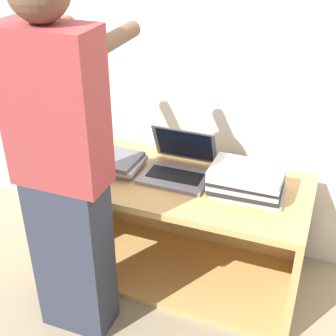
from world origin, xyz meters
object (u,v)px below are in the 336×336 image
at_px(laptop_stack_left, 108,161).
at_px(laptop_stack_right, 247,181).
at_px(person, 64,173).
at_px(laptop_open, 178,167).

xyz_separation_m(laptop_stack_left, laptop_stack_right, (0.76, 0.00, 0.04)).
bearing_deg(laptop_stack_left, person, -83.36).
xyz_separation_m(laptop_stack_right, person, (-0.70, -0.50, 0.18)).
relative_size(laptop_open, laptop_stack_left, 0.94).
bearing_deg(laptop_open, laptop_stack_left, -172.16).
height_order(laptop_stack_left, person, person).
height_order(laptop_open, laptop_stack_right, laptop_open).
relative_size(laptop_stack_right, person, 0.21).
height_order(laptop_open, person, person).
relative_size(laptop_open, laptop_stack_right, 0.94).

